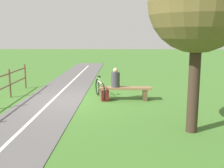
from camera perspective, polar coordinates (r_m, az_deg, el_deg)
ground_plane at (r=10.46m, az=-8.19°, el=-3.41°), size 80.00×80.00×0.00m
paved_path at (r=6.97m, az=-20.48°, el=-10.93°), size 2.62×36.02×0.02m
path_centre_line at (r=6.96m, az=-20.48°, el=-10.85°), size 0.41×32.00×0.00m
bench at (r=10.31m, az=2.91°, el=-1.47°), size 1.99×0.46×0.51m
person_seated at (r=10.23m, az=0.75°, el=1.10°), size 0.33×0.33×0.74m
bicycle at (r=10.70m, az=-2.57°, el=-1.03°), size 0.50×1.64×0.86m
backpack at (r=10.20m, az=-1.56°, el=-2.43°), size 0.33×0.34×0.43m
tree_by_path at (r=6.97m, az=17.89°, el=16.05°), size 2.43×2.43×4.45m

